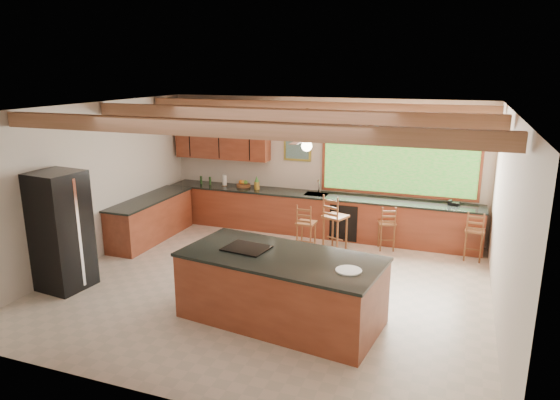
% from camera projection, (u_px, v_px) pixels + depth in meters
% --- Properties ---
extents(ground, '(7.20, 7.20, 0.00)m').
position_uv_depth(ground, '(269.00, 285.00, 8.59)').
color(ground, '#C0B39F').
rests_on(ground, ground).
extents(room_shell, '(7.27, 6.54, 3.02)m').
position_uv_depth(room_shell, '(272.00, 151.00, 8.67)').
color(room_shell, beige).
rests_on(room_shell, ground).
extents(counter_run, '(7.12, 3.10, 1.23)m').
position_uv_depth(counter_run, '(275.00, 215.00, 11.03)').
color(counter_run, brown).
rests_on(counter_run, ground).
extents(island, '(3.06, 1.74, 1.03)m').
position_uv_depth(island, '(281.00, 288.00, 7.28)').
color(island, brown).
rests_on(island, ground).
extents(refrigerator, '(0.85, 0.83, 2.00)m').
position_uv_depth(refrigerator, '(60.00, 231.00, 8.27)').
color(refrigerator, black).
rests_on(refrigerator, ground).
extents(bar_stool_a, '(0.37, 0.37, 1.01)m').
position_uv_depth(bar_stool_a, '(305.00, 224.00, 9.95)').
color(bar_stool_a, brown).
rests_on(bar_stool_a, ground).
extents(bar_stool_b, '(0.54, 0.54, 1.18)m').
position_uv_depth(bar_stool_b, '(335.00, 218.00, 10.00)').
color(bar_stool_b, brown).
rests_on(bar_stool_b, ground).
extents(bar_stool_c, '(0.42, 0.42, 0.94)m').
position_uv_depth(bar_stool_c, '(387.00, 224.00, 10.09)').
color(bar_stool_c, brown).
rests_on(bar_stool_c, ground).
extents(bar_stool_d, '(0.38, 0.38, 0.99)m').
position_uv_depth(bar_stool_d, '(475.00, 232.00, 9.52)').
color(bar_stool_d, brown).
rests_on(bar_stool_d, ground).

